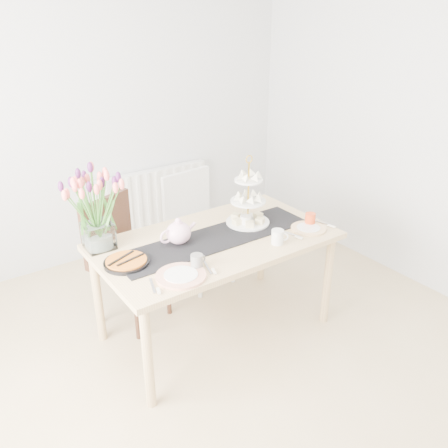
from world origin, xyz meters
TOP-DOWN VIEW (x-y plane):
  - room_shell at (0.00, 0.00)m, footprint 4.50×4.50m
  - radiator at (0.50, 2.19)m, footprint 1.20×0.08m
  - dining_table at (0.20, 0.63)m, footprint 1.60×0.90m
  - chair_brown at (-0.26, 1.18)m, footprint 0.61×0.61m
  - chair_white at (0.48, 1.34)m, footprint 0.51×0.51m
  - table_runner at (0.20, 0.63)m, footprint 1.40×0.35m
  - tulip_vase at (-0.49, 0.95)m, footprint 0.64×0.64m
  - cake_stand at (0.52, 0.69)m, footprint 0.31×0.31m
  - teapot at (-0.04, 0.70)m, footprint 0.27×0.23m
  - cream_jug at (0.49, 0.67)m, footprint 0.09×0.09m
  - tart_tin at (-0.44, 0.65)m, footprint 0.28×0.28m
  - mug_grey at (-0.11, 0.36)m, footprint 0.08×0.08m
  - mug_white at (0.49, 0.33)m, footprint 0.11×0.11m
  - mug_orange at (0.88, 0.42)m, footprint 0.10×0.10m
  - plate_left at (-0.25, 0.33)m, footprint 0.37×0.37m
  - plate_right at (0.82, 0.37)m, footprint 0.31×0.31m

SIDE VIEW (x-z plane):
  - radiator at x=0.50m, z-range 0.15..0.75m
  - chair_white at x=0.48m, z-range 0.08..1.02m
  - chair_brown at x=-0.26m, z-range 0.08..1.02m
  - dining_table at x=0.20m, z-range 0.30..1.05m
  - table_runner at x=0.20m, z-range 0.75..0.76m
  - plate_right at x=0.82m, z-range 0.75..0.76m
  - plate_left at x=-0.25m, z-range 0.75..0.77m
  - tart_tin at x=-0.44m, z-range 0.75..0.78m
  - cream_jug at x=0.49m, z-range 0.75..0.83m
  - mug_orange at x=0.88m, z-range 0.75..0.84m
  - mug_grey at x=-0.11m, z-range 0.75..0.84m
  - mug_white at x=0.49m, z-range 0.75..0.85m
  - teapot at x=-0.04m, z-range 0.75..0.92m
  - cake_stand at x=0.52m, z-range 0.65..1.11m
  - tulip_vase at x=-0.49m, z-range 0.83..1.38m
  - room_shell at x=0.00m, z-range -0.95..3.55m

